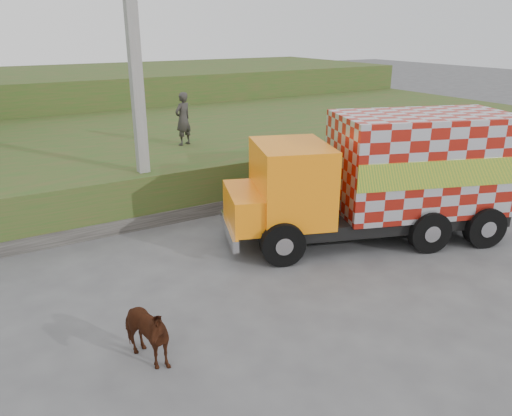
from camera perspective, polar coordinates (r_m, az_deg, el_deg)
ground at (r=11.63m, az=-0.07°, el=-7.65°), size 120.00×120.00×0.00m
embankment at (r=20.13m, az=-14.77°, el=6.00°), size 40.00×12.00×1.50m
embankment_far at (r=31.56m, az=-21.26°, el=11.59°), size 40.00×12.00×3.00m
retaining_strip at (r=14.44m, az=-15.57°, el=-1.87°), size 16.00×0.50×0.40m
utility_pole at (r=14.19m, az=-13.52°, el=14.13°), size 1.20×0.30×8.00m
cargo_truck at (r=13.50m, az=14.44°, el=3.51°), size 7.80×4.65×3.32m
cow at (r=8.81m, az=-12.78°, el=-13.77°), size 1.02×1.48×1.15m
pedestrian at (r=17.65m, az=-8.33°, el=10.05°), size 0.78×0.66×1.82m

